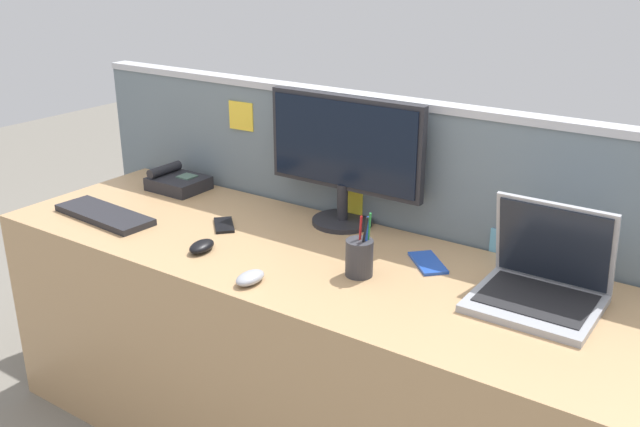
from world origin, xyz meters
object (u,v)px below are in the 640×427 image
object	(u,v)px
laptop	(542,279)
computer_mouse_right_hand	(202,246)
keyboard_main	(104,215)
desktop_monitor	(344,152)
desk_phone	(177,182)
pen_cup	(359,257)
cell_phone_black_slab	(224,225)
computer_mouse_left_hand	(250,278)
cell_phone_blue_case	(428,263)

from	to	relation	value
laptop	computer_mouse_right_hand	distance (m)	1.00
laptop	keyboard_main	xyz separation A→B (m)	(-1.43, -0.25, -0.05)
desktop_monitor	keyboard_main	xyz separation A→B (m)	(-0.70, -0.43, -0.24)
laptop	desk_phone	xyz separation A→B (m)	(-1.44, 0.11, -0.03)
pen_cup	cell_phone_black_slab	size ratio (longest dim) A/B	1.44
desk_phone	computer_mouse_left_hand	bearing A→B (deg)	-31.93
desktop_monitor	computer_mouse_left_hand	world-z (taller)	desktop_monitor
desk_phone	pen_cup	xyz separation A→B (m)	(0.97, -0.25, 0.03)
desktop_monitor	laptop	size ratio (longest dim) A/B	1.79
desk_phone	cell_phone_black_slab	xyz separation A→B (m)	(0.40, -0.19, -0.02)
desk_phone	computer_mouse_left_hand	distance (m)	0.88
cell_phone_blue_case	pen_cup	bearing A→B (deg)	-171.71
cell_phone_blue_case	computer_mouse_left_hand	bearing A→B (deg)	-177.52
computer_mouse_left_hand	cell_phone_black_slab	distance (m)	0.44
keyboard_main	laptop	bearing A→B (deg)	13.98
computer_mouse_left_hand	pen_cup	world-z (taller)	pen_cup
laptop	pen_cup	size ratio (longest dim) A/B	1.68
cell_phone_blue_case	laptop	bearing A→B (deg)	-51.72
computer_mouse_left_hand	cell_phone_blue_case	distance (m)	0.53
cell_phone_blue_case	cell_phone_black_slab	distance (m)	0.70
cell_phone_black_slab	computer_mouse_left_hand	bearing A→B (deg)	-84.60
laptop	computer_mouse_right_hand	bearing A→B (deg)	-164.38
keyboard_main	cell_phone_black_slab	size ratio (longest dim) A/B	3.01
computer_mouse_right_hand	cell_phone_black_slab	bearing A→B (deg)	104.28
laptop	computer_mouse_left_hand	xyz separation A→B (m)	(-0.70, -0.35, -0.05)
keyboard_main	desk_phone	bearing A→B (deg)	96.12
keyboard_main	cell_phone_black_slab	xyz separation A→B (m)	(0.39, 0.17, -0.01)
cell_phone_blue_case	desk_phone	bearing A→B (deg)	130.57
laptop	cell_phone_black_slab	world-z (taller)	laptop
desktop_monitor	desk_phone	bearing A→B (deg)	-174.91
laptop	cell_phone_blue_case	size ratio (longest dim) A/B	2.05
desktop_monitor	computer_mouse_left_hand	bearing A→B (deg)	-86.59
desktop_monitor	cell_phone_blue_case	world-z (taller)	desktop_monitor
computer_mouse_left_hand	cell_phone_blue_case	world-z (taller)	computer_mouse_left_hand
laptop	desk_phone	world-z (taller)	laptop
desktop_monitor	laptop	world-z (taller)	desktop_monitor
desktop_monitor	computer_mouse_right_hand	world-z (taller)	desktop_monitor
computer_mouse_left_hand	pen_cup	xyz separation A→B (m)	(0.22, 0.21, 0.04)
computer_mouse_left_hand	pen_cup	size ratio (longest dim) A/B	0.53
computer_mouse_right_hand	keyboard_main	bearing A→B (deg)	169.10
desktop_monitor	computer_mouse_right_hand	size ratio (longest dim) A/B	5.66
laptop	computer_mouse_left_hand	bearing A→B (deg)	-153.13
desktop_monitor	desk_phone	world-z (taller)	desktop_monitor
cell_phone_black_slab	desk_phone	bearing A→B (deg)	109.24
desk_phone	pen_cup	distance (m)	1.00
laptop	pen_cup	world-z (taller)	laptop
desktop_monitor	cell_phone_black_slab	xyz separation A→B (m)	(-0.31, -0.25, -0.24)
keyboard_main	computer_mouse_right_hand	xyz separation A→B (m)	(0.47, -0.02, 0.01)
laptop	computer_mouse_right_hand	world-z (taller)	laptop
desk_phone	cell_phone_black_slab	bearing A→B (deg)	-25.06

